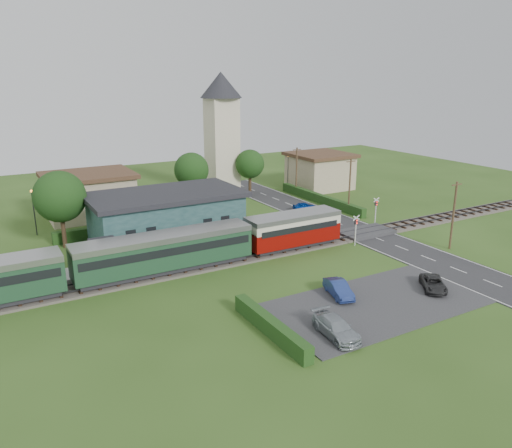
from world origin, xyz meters
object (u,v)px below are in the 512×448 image
church_tower (222,125)px  pedestrian_near (250,232)px  equipment_hut (104,253)px  train (129,257)px  pedestrian_far (127,254)px  car_park_blue (339,289)px  car_on_road (304,206)px  house_east (320,170)px  station_building (166,216)px  house_west (89,194)px  crossing_signal_far (376,207)px  car_park_silver (336,328)px  crossing_signal_near (356,226)px  car_park_dark (433,283)px

church_tower → pedestrian_near: size_ratio=10.13×
equipment_hut → train: 3.52m
pedestrian_far → car_park_blue: bearing=-115.1°
pedestrian_near → pedestrian_far: 13.10m
car_on_road → car_park_blue: size_ratio=0.82×
equipment_hut → house_east: 42.41m
pedestrian_far → pedestrian_near: bearing=-65.3°
house_east → car_park_blue: house_east is taller
station_building → car_on_road: 20.28m
house_west → crossing_signal_far: (28.60, -20.61, -0.65)m
equipment_hut → crossing_signal_far: crossing_signal_far is taller
station_building → pedestrian_near: station_building is taller
station_building → house_east: 32.70m
house_east → car_park_silver: bearing=-125.4°
equipment_hut → church_tower: size_ratio=0.14×
house_east → pedestrian_near: (-22.88, -18.56, -1.48)m
station_building → car_park_blue: (6.89, -20.49, -2.00)m
church_tower → pedestrian_far: church_tower is taller
crossing_signal_near → car_on_road: 14.75m
car_park_blue → pedestrian_near: (0.23, 14.94, 0.62)m
car_park_blue → pedestrian_far: size_ratio=2.21×
equipment_hut → house_east: size_ratio=0.29×
house_east → crossing_signal_far: house_east is taller
station_building → house_east: (30.00, 13.01, 0.10)m
station_building → church_tower: 23.89m
station_building → house_east: size_ratio=1.82×
equipment_hut → train: train is taller
crossing_signal_far → house_east: bearing=71.9°
church_tower → pedestrian_far: 32.24m
church_tower → house_east: size_ratio=2.00×
car_park_dark → pedestrian_far: pedestrian_far is taller
train → pedestrian_far: 3.38m
house_east → crossing_signal_near: size_ratio=2.69×
house_east → car_park_blue: size_ratio=2.35×
equipment_hut → house_west: bearing=81.4°
car_park_silver → pedestrian_far: size_ratio=2.56×
church_tower → car_park_silver: size_ratio=4.05×
car_park_blue → train: bearing=155.1°
equipment_hut → car_on_road: bearing=17.1°
train → church_tower: (21.61, 26.00, 8.05)m
crossing_signal_far → pedestrian_far: bearing=178.4°
crossing_signal_near → equipment_hut: bearing=167.1°
house_west → crossing_signal_near: size_ratio=3.30×
house_west → house_east: bearing=-1.6°
station_building → pedestrian_far: bearing=-135.9°
house_west → pedestrian_far: size_ratio=6.37×
equipment_hut → car_park_dark: 28.58m
house_west → car_park_silver: size_ratio=2.49×
train → station_building: bearing=53.7°
train → crossing_signal_near: bearing=-6.0°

